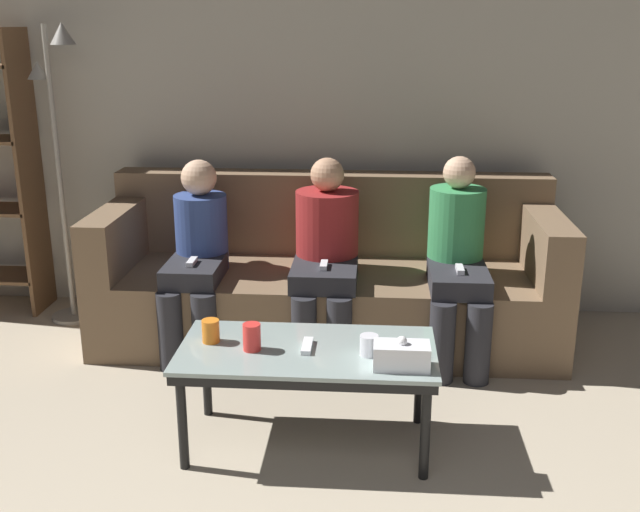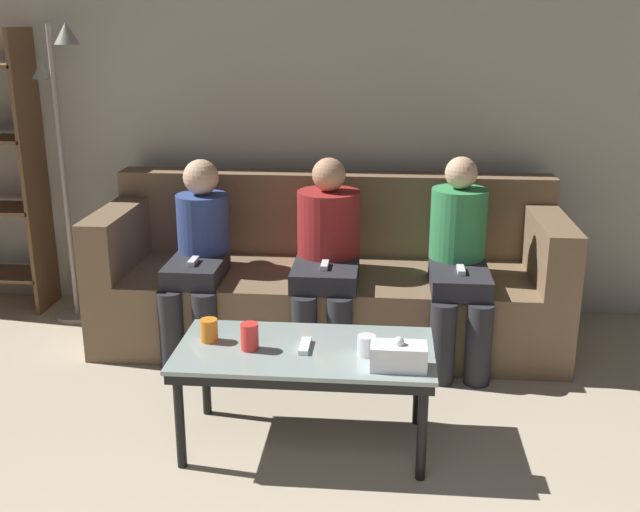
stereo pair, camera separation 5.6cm
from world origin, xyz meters
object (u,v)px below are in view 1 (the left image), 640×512
Objects in this scene: seated_person_mid_left at (326,251)px; cup_far_center at (252,337)px; couch at (328,281)px; game_remote at (307,346)px; cup_near_left at (211,331)px; cup_near_right at (369,345)px; seated_person_left_end at (197,253)px; coffee_table at (307,358)px; seated_person_mid_right at (457,256)px; tissue_box at (402,355)px; standing_lamp at (60,144)px.

cup_far_center is at bearing -103.05° from seated_person_mid_left.
couch reaches higher than game_remote.
game_remote is at bearing -4.82° from cup_near_left.
couch is at bearing 70.11° from cup_near_left.
cup_far_center reaches higher than cup_near_right.
couch is at bearing 18.67° from seated_person_left_end.
cup_near_right is 0.75× the size of cup_far_center.
seated_person_left_end is (-0.69, 0.97, 0.09)m from game_remote.
cup_far_center is (-0.23, -0.03, 0.10)m from coffee_table.
coffee_table is 1.21m from seated_person_mid_right.
seated_person_mid_right reaches higher than seated_person_mid_left.
coffee_table is 12.50× the size of cup_near_right.
cup_near_right is 0.39× the size of tissue_box.
seated_person_mid_right reaches higher than couch.
cup_near_right is at bearing -76.63° from seated_person_mid_left.
couch is 11.58× the size of tissue_box.
couch is at bearing 161.15° from seated_person_mid_right.
seated_person_mid_left is (0.01, 0.99, 0.11)m from game_remote.
coffee_table is 0.42m from tissue_box.
cup_near_right is 1.11m from seated_person_mid_right.
cup_near_right is at bearing -114.04° from seated_person_mid_right.
seated_person_mid_left is 0.98× the size of seated_person_mid_right.
coffee_table is 0.42m from cup_near_left.
coffee_table is (-0.01, -1.20, 0.08)m from couch.
game_remote is 1.19m from seated_person_left_end.
cup_near_right is (0.67, -0.08, -0.01)m from cup_near_left.
couch is 1.25m from cup_near_left.
tissue_box is at bearing -21.92° from coffee_table.
cup_near_left is at bearing 173.09° from cup_near_right.
couch is 2.37× the size of seated_person_mid_right.
standing_lamp is 1.68× the size of seated_person_left_end.
seated_person_mid_right is at bearing 39.74° from cup_near_left.
tissue_box is 2.51m from standing_lamp.
cup_far_center is 0.11× the size of seated_person_mid_left.
coffee_table is at bearing -126.25° from seated_person_mid_right.
cup_near_left is 0.45× the size of tissue_box.
seated_person_mid_right is at bearing 53.75° from game_remote.
cup_near_right is at bearing -10.22° from game_remote.
standing_lamp reaches higher than cup_near_left.
cup_far_center is at bearing 168.71° from tissue_box.
standing_lamp reaches higher than game_remote.
coffee_table is at bearing -87.32° from game_remote.
cup_near_right is 0.05× the size of standing_lamp.
tissue_box is (0.37, -1.36, 0.17)m from couch.
tissue_box is at bearing -13.38° from cup_near_left.
game_remote is (-0.26, 0.05, -0.03)m from cup_near_right.
cup_near_right is at bearing -10.22° from coffee_table.
seated_person_left_end is (-1.07, 1.12, 0.05)m from tissue_box.
seated_person_mid_right reaches higher than cup_far_center.
cup_near_left is 0.86× the size of cup_far_center.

